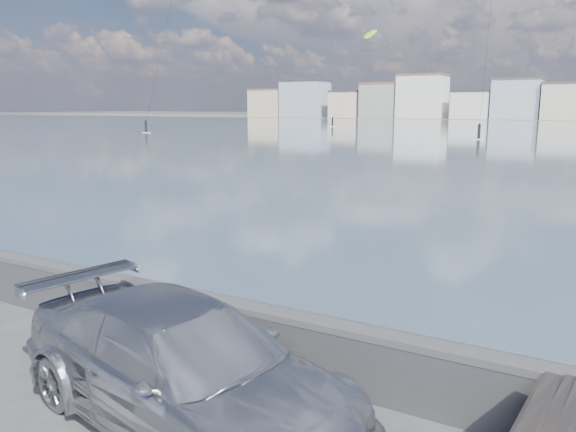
# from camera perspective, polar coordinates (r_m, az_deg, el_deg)

# --- Properties ---
(ground) EXTENTS (700.00, 700.00, 0.00)m
(ground) POSITION_cam_1_polar(r_m,az_deg,el_deg) (8.20, -21.74, -19.44)
(ground) COLOR #333335
(ground) RESTS_ON ground
(bay_water) EXTENTS (500.00, 177.00, 0.00)m
(bay_water) POSITION_cam_1_polar(r_m,az_deg,el_deg) (95.98, 26.75, 7.50)
(bay_water) COLOR #385B63
(bay_water) RESTS_ON ground
(seawall) EXTENTS (400.00, 0.36, 1.08)m
(seawall) POSITION_cam_1_polar(r_m,az_deg,el_deg) (9.64, -9.19, -10.21)
(seawall) COLOR #28282B
(seawall) RESTS_ON ground
(car_silver) EXTENTS (5.80, 3.29, 1.59)m
(car_silver) POSITION_cam_1_polar(r_m,az_deg,el_deg) (7.53, -10.46, -14.81)
(car_silver) COLOR #A9ABB1
(car_silver) RESTS_ON ground
(kitesurfer_1) EXTENTS (4.21, 20.69, 21.58)m
(kitesurfer_1) POSITION_cam_1_polar(r_m,az_deg,el_deg) (129.89, 8.29, 17.69)
(kitesurfer_1) COLOR #8CD826
(kitesurfer_1) RESTS_ON ground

